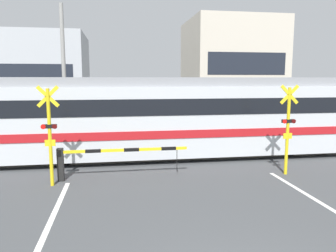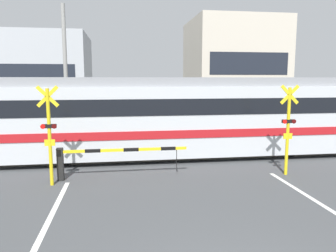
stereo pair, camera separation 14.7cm
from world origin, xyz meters
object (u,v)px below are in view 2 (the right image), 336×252
Objects in this scene: crossing_signal_left at (49,131)px; crossing_signal_right at (288,126)px; crossing_barrier_near at (97,156)px; commuter_train at (181,115)px; crossing_barrier_far at (204,128)px; pedestrian at (150,118)px.

crossing_signal_left is 1.00× the size of crossing_signal_right.
crossing_barrier_near is 1.38× the size of crossing_signal_right.
commuter_train is 4.53m from crossing_signal_right.
crossing_barrier_near is 7.70m from crossing_barrier_far.
commuter_train reaches higher than crossing_barrier_near.
crossing_signal_right is 1.88× the size of pedestrian.
crossing_signal_right is at bearing 0.00° from crossing_signal_left.
commuter_train is at bearing 134.35° from crossing_signal_right.
crossing_signal_left reaches higher than crossing_barrier_near.
crossing_signal_left is at bearing -161.17° from crossing_barrier_near.
pedestrian is at bearing 73.94° from crossing_barrier_near.
commuter_train is 3.57m from crossing_barrier_far.
crossing_barrier_far is (1.77, 2.92, -1.06)m from commuter_train.
commuter_train is 4.83× the size of crossing_signal_right.
crossing_signal_right is at bearing -45.65° from commuter_train.
crossing_signal_left is 7.98m from crossing_signal_right.
crossing_signal_left reaches higher than pedestrian.
crossing_barrier_near is at bearing -132.42° from crossing_barrier_far.
crossing_barrier_far is 1.38× the size of crossing_signal_left.
crossing_barrier_near is 9.55m from pedestrian.
crossing_barrier_near is at bearing -141.01° from commuter_train.
crossing_signal_right is at bearing -4.13° from crossing_barrier_near.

